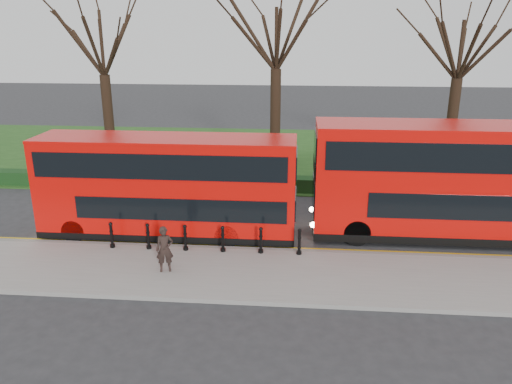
# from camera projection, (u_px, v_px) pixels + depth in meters

# --- Properties ---
(ground) EXTENTS (120.00, 120.00, 0.00)m
(ground) POSITION_uv_depth(u_px,v_px,m) (215.00, 240.00, 20.75)
(ground) COLOR #28282B
(ground) RESTS_ON ground
(pavement) EXTENTS (60.00, 4.00, 0.15)m
(pavement) POSITION_uv_depth(u_px,v_px,m) (201.00, 272.00, 17.88)
(pavement) COLOR gray
(pavement) RESTS_ON ground
(kerb) EXTENTS (60.00, 0.25, 0.16)m
(kerb) POSITION_uv_depth(u_px,v_px,m) (211.00, 249.00, 19.78)
(kerb) COLOR slate
(kerb) RESTS_ON ground
(grass_verge) EXTENTS (60.00, 18.00, 0.06)m
(grass_verge) POSITION_uv_depth(u_px,v_px,m) (250.00, 154.00, 34.94)
(grass_verge) COLOR #1F4717
(grass_verge) RESTS_ON ground
(hedge) EXTENTS (60.00, 0.90, 0.80)m
(hedge) POSITION_uv_depth(u_px,v_px,m) (235.00, 183.00, 27.06)
(hedge) COLOR black
(hedge) RESTS_ON ground
(yellow_line_outer) EXTENTS (60.00, 0.10, 0.01)m
(yellow_line_outer) POSITION_uv_depth(u_px,v_px,m) (212.00, 247.00, 20.08)
(yellow_line_outer) COLOR yellow
(yellow_line_outer) RESTS_ON ground
(yellow_line_inner) EXTENTS (60.00, 0.10, 0.01)m
(yellow_line_inner) POSITION_uv_depth(u_px,v_px,m) (213.00, 245.00, 20.27)
(yellow_line_inner) COLOR yellow
(yellow_line_inner) RESTS_ON ground
(tree_left) EXTENTS (6.77, 6.77, 10.59)m
(tree_left) POSITION_uv_depth(u_px,v_px,m) (101.00, 41.00, 28.46)
(tree_left) COLOR black
(tree_left) RESTS_ON ground
(tree_mid) EXTENTS (7.24, 7.24, 11.31)m
(tree_mid) POSITION_uv_depth(u_px,v_px,m) (276.00, 32.00, 27.49)
(tree_mid) COLOR black
(tree_mid) RESTS_ON ground
(tree_right) EXTENTS (6.73, 6.73, 10.52)m
(tree_right) POSITION_uv_depth(u_px,v_px,m) (461.00, 43.00, 26.86)
(tree_right) COLOR black
(tree_right) RESTS_ON ground
(bollard_row) EXTENTS (7.51, 0.15, 1.00)m
(bollard_row) POSITION_uv_depth(u_px,v_px,m) (204.00, 239.00, 19.28)
(bollard_row) COLOR black
(bollard_row) RESTS_ON pavement
(bus_lead) EXTENTS (10.63, 2.44, 4.23)m
(bus_lead) POSITION_uv_depth(u_px,v_px,m) (167.00, 187.00, 20.66)
(bus_lead) COLOR red
(bus_lead) RESTS_ON ground
(bus_rear) EXTENTS (12.00, 2.75, 4.78)m
(bus_rear) POSITION_uv_depth(u_px,v_px,m) (461.00, 182.00, 20.35)
(bus_rear) COLOR red
(bus_rear) RESTS_ON ground
(pedestrian) EXTENTS (0.69, 0.54, 1.68)m
(pedestrian) POSITION_uv_depth(u_px,v_px,m) (165.00, 249.00, 17.55)
(pedestrian) COLOR black
(pedestrian) RESTS_ON pavement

